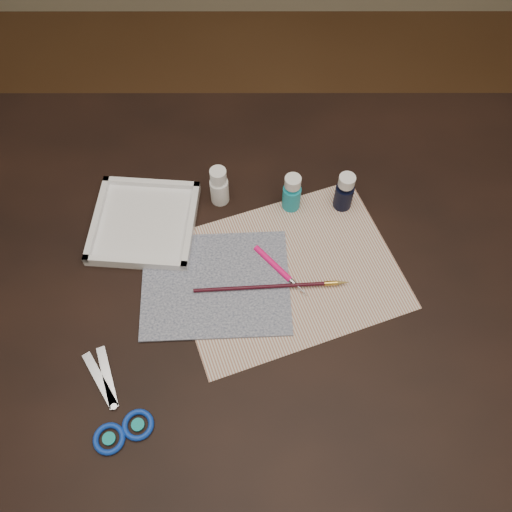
{
  "coord_description": "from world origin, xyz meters",
  "views": [
    {
      "loc": [
        -0.0,
        -0.5,
        1.66
      ],
      "look_at": [
        0.0,
        0.0,
        0.8
      ],
      "focal_mm": 40.0,
      "sensor_mm": 36.0,
      "label": 1
    }
  ],
  "objects_px": {
    "paint_bottle_white": "(219,186)",
    "palette_tray": "(144,222)",
    "paint_bottle_cyan": "(292,193)",
    "paint_bottle_navy": "(344,192)",
    "canvas": "(216,284)",
    "scissors": "(106,399)",
    "paper": "(287,272)"
  },
  "relations": [
    {
      "from": "paint_bottle_white",
      "to": "palette_tray",
      "type": "xyz_separation_m",
      "value": [
        -0.14,
        -0.06,
        -0.03
      ]
    },
    {
      "from": "paint_bottle_cyan",
      "to": "paint_bottle_navy",
      "type": "xyz_separation_m",
      "value": [
        0.1,
        0.0,
        0.0
      ]
    },
    {
      "from": "paint_bottle_navy",
      "to": "paint_bottle_white",
      "type": "bearing_deg",
      "value": 176.59
    },
    {
      "from": "canvas",
      "to": "palette_tray",
      "type": "bearing_deg",
      "value": 137.67
    },
    {
      "from": "paint_bottle_navy",
      "to": "scissors",
      "type": "bearing_deg",
      "value": -136.67
    },
    {
      "from": "paint_bottle_navy",
      "to": "canvas",
      "type": "bearing_deg",
      "value": -143.85
    },
    {
      "from": "paint_bottle_white",
      "to": "paint_bottle_navy",
      "type": "distance_m",
      "value": 0.24
    },
    {
      "from": "canvas",
      "to": "scissors",
      "type": "xyz_separation_m",
      "value": [
        -0.17,
        -0.21,
        0.0
      ]
    },
    {
      "from": "paint_bottle_cyan",
      "to": "paper",
      "type": "bearing_deg",
      "value": -94.51
    },
    {
      "from": "paint_bottle_white",
      "to": "scissors",
      "type": "height_order",
      "value": "paint_bottle_white"
    },
    {
      "from": "paint_bottle_white",
      "to": "scissors",
      "type": "distance_m",
      "value": 0.44
    },
    {
      "from": "paint_bottle_cyan",
      "to": "canvas",
      "type": "bearing_deg",
      "value": -128.97
    },
    {
      "from": "canvas",
      "to": "paint_bottle_navy",
      "type": "xyz_separation_m",
      "value": [
        0.24,
        0.18,
        0.04
      ]
    },
    {
      "from": "paint_bottle_cyan",
      "to": "paint_bottle_navy",
      "type": "distance_m",
      "value": 0.1
    },
    {
      "from": "paint_bottle_white",
      "to": "palette_tray",
      "type": "distance_m",
      "value": 0.16
    },
    {
      "from": "scissors",
      "to": "palette_tray",
      "type": "xyz_separation_m",
      "value": [
        0.03,
        0.34,
        0.01
      ]
    },
    {
      "from": "canvas",
      "to": "paint_bottle_cyan",
      "type": "xyz_separation_m",
      "value": [
        0.14,
        0.17,
        0.04
      ]
    },
    {
      "from": "paint_bottle_cyan",
      "to": "scissors",
      "type": "relative_size",
      "value": 0.44
    },
    {
      "from": "paint_bottle_white",
      "to": "paint_bottle_cyan",
      "type": "height_order",
      "value": "paint_bottle_white"
    },
    {
      "from": "canvas",
      "to": "paint_bottle_navy",
      "type": "distance_m",
      "value": 0.3
    },
    {
      "from": "paper",
      "to": "paint_bottle_white",
      "type": "xyz_separation_m",
      "value": [
        -0.13,
        0.16,
        0.04
      ]
    },
    {
      "from": "canvas",
      "to": "paint_bottle_white",
      "type": "bearing_deg",
      "value": 89.3
    },
    {
      "from": "canvas",
      "to": "paint_bottle_cyan",
      "type": "bearing_deg",
      "value": 51.03
    },
    {
      "from": "paint_bottle_cyan",
      "to": "paint_bottle_navy",
      "type": "bearing_deg",
      "value": 0.96
    },
    {
      "from": "canvas",
      "to": "paint_bottle_navy",
      "type": "bearing_deg",
      "value": 36.15
    },
    {
      "from": "paint_bottle_white",
      "to": "paint_bottle_cyan",
      "type": "bearing_deg",
      "value": -6.54
    },
    {
      "from": "paint_bottle_white",
      "to": "paint_bottle_cyan",
      "type": "relative_size",
      "value": 1.02
    },
    {
      "from": "paint_bottle_white",
      "to": "scissors",
      "type": "xyz_separation_m",
      "value": [
        -0.17,
        -0.4,
        -0.04
      ]
    },
    {
      "from": "paint_bottle_navy",
      "to": "palette_tray",
      "type": "height_order",
      "value": "paint_bottle_navy"
    },
    {
      "from": "scissors",
      "to": "palette_tray",
      "type": "distance_m",
      "value": 0.34
    },
    {
      "from": "paper",
      "to": "palette_tray",
      "type": "height_order",
      "value": "palette_tray"
    },
    {
      "from": "paint_bottle_cyan",
      "to": "palette_tray",
      "type": "distance_m",
      "value": 0.29
    }
  ]
}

